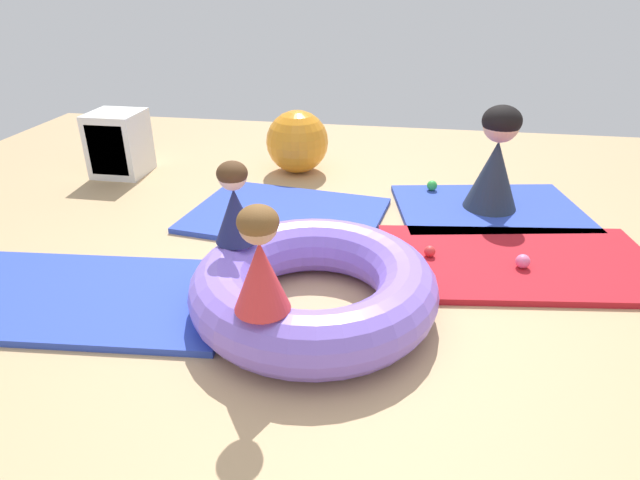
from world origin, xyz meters
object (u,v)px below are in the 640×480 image
object	(u,v)px
play_ball_pink	(523,261)
storage_cube	(118,144)
child_in_red	(260,261)
inflatable_cushion	(314,287)
play_ball_red	(430,251)
exercise_ball_large	(297,142)
play_ball_teal	(251,213)
play_ball_green	(432,185)
adult_seated	(496,160)
play_ball_orange	(298,231)
child_in_navy	(234,203)

from	to	relation	value
play_ball_pink	storage_cube	bearing A→B (deg)	158.98
child_in_red	storage_cube	xyz separation A→B (m)	(-1.97, 2.36, -0.28)
inflatable_cushion	child_in_red	xyz separation A→B (m)	(-0.15, -0.47, 0.40)
play_ball_red	exercise_ball_large	distance (m)	1.96
play_ball_teal	play_ball_green	world-z (taller)	play_ball_teal
adult_seated	play_ball_green	size ratio (longest dim) A/B	9.20
adult_seated	exercise_ball_large	bearing A→B (deg)	-30.06
play_ball_green	play_ball_red	bearing A→B (deg)	-91.68
play_ball_red	play_ball_pink	bearing A→B (deg)	-5.42
adult_seated	storage_cube	distance (m)	3.22
play_ball_teal	play_ball_red	world-z (taller)	play_ball_teal
play_ball_teal	play_ball_red	size ratio (longest dim) A/B	1.19
play_ball_teal	play_ball_orange	size ratio (longest dim) A/B	1.03
play_ball_orange	play_ball_green	xyz separation A→B (m)	(0.91, 1.03, 0.00)
child_in_navy	play_ball_teal	world-z (taller)	child_in_navy
child_in_navy	adult_seated	xyz separation A→B (m)	(1.55, 1.41, -0.13)
child_in_red	play_ball_red	distance (m)	1.47
play_ball_red	adult_seated	bearing A→B (deg)	62.44
play_ball_red	play_ball_green	bearing A→B (deg)	88.32
play_ball_orange	play_ball_red	bearing A→B (deg)	-9.03
exercise_ball_large	storage_cube	xyz separation A→B (m)	(-1.56, -0.34, -0.00)
child_in_red	play_ball_pink	xyz separation A→B (m)	(1.33, 1.10, -0.48)
play_ball_pink	play_ball_orange	xyz separation A→B (m)	(-1.43, 0.19, -0.00)
adult_seated	play_ball_red	xyz separation A→B (m)	(-0.46, -0.89, -0.34)
play_ball_teal	storage_cube	world-z (taller)	storage_cube
play_ball_pink	exercise_ball_large	distance (m)	2.37
child_in_red	play_ball_red	size ratio (longest dim) A/B	6.85
child_in_navy	play_ball_red	xyz separation A→B (m)	(1.08, 0.52, -0.47)
play_ball_red	inflatable_cushion	bearing A→B (deg)	-132.35
inflatable_cushion	storage_cube	xyz separation A→B (m)	(-2.11, 1.90, 0.12)
inflatable_cushion	play_ball_pink	xyz separation A→B (m)	(1.18, 0.63, -0.08)
child_in_navy	exercise_ball_large	bearing A→B (deg)	-129.10
play_ball_orange	play_ball_green	distance (m)	1.37
child_in_navy	play_ball_orange	distance (m)	0.83
adult_seated	play_ball_pink	size ratio (longest dim) A/B	8.92
inflatable_cushion	child_in_red	bearing A→B (deg)	-107.47
child_in_red	play_ball_green	distance (m)	2.50
child_in_navy	play_ball_red	world-z (taller)	child_in_navy
play_ball_green	inflatable_cushion	bearing A→B (deg)	-109.55
adult_seated	play_ball_red	distance (m)	1.06
adult_seated	storage_cube	size ratio (longest dim) A/B	1.39
adult_seated	play_ball_orange	distance (m)	1.57
play_ball_teal	child_in_red	bearing A→B (deg)	-71.64
child_in_red	play_ball_orange	world-z (taller)	child_in_red
child_in_navy	play_ball_orange	size ratio (longest dim) A/B	5.51
inflatable_cushion	adult_seated	bearing A→B (deg)	55.33
child_in_navy	exercise_ball_large	xyz separation A→B (m)	(-0.09, 2.08, -0.26)
play_ball_teal	exercise_ball_large	size ratio (longest dim) A/B	0.15
child_in_red	adult_seated	xyz separation A→B (m)	(1.23, 2.04, -0.14)
inflatable_cushion	play_ball_pink	world-z (taller)	inflatable_cushion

